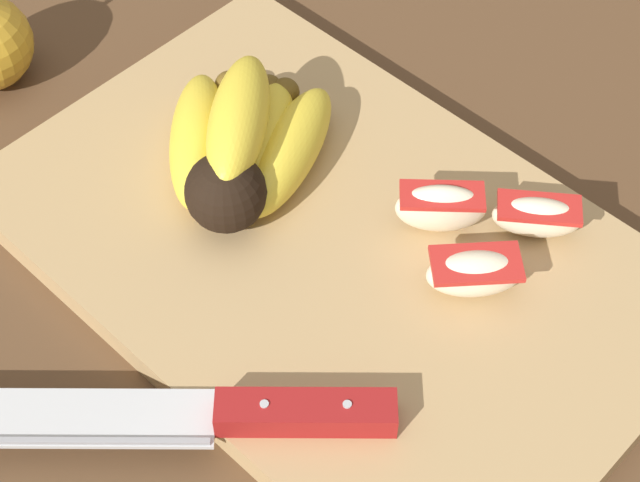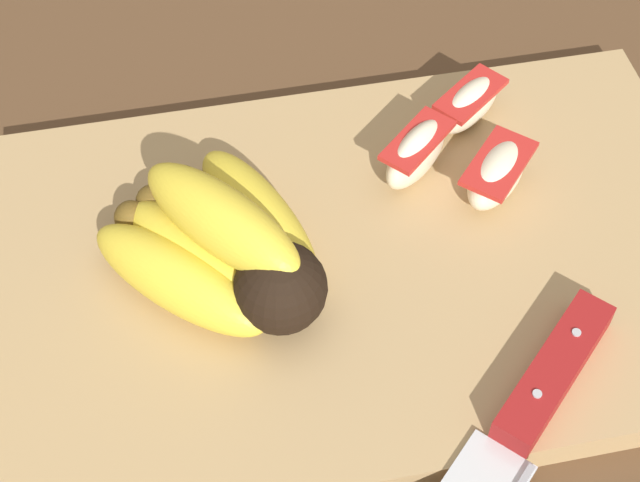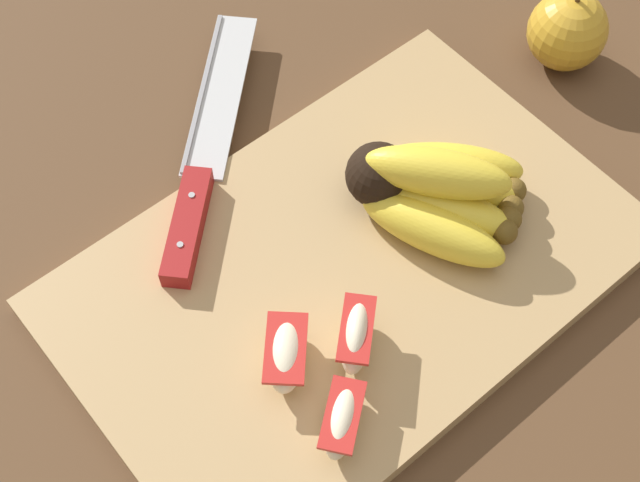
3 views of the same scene
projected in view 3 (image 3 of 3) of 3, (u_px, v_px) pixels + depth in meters
The scene contains 8 objects.
ground_plane at pixel (326, 271), 0.70m from camera, with size 6.00×6.00×0.00m, color brown.
cutting_board at pixel (348, 271), 0.68m from camera, with size 0.43×0.28×0.02m, color tan.
banana_bunch at pixel (434, 190), 0.68m from camera, with size 0.14×0.15×0.07m.
chefs_knife at pixel (199, 177), 0.71m from camera, with size 0.22×0.21×0.02m.
apple_wedge_near at pixel (286, 353), 0.62m from camera, with size 0.06×0.06×0.03m.
apple_wedge_middle at pixel (342, 419), 0.60m from camera, with size 0.06×0.05×0.03m.
apple_wedge_far at pixel (356, 336), 0.62m from camera, with size 0.06×0.05×0.04m.
whole_apple at pixel (567, 31), 0.78m from camera, with size 0.07×0.07×0.08m.
Camera 3 is at (-0.22, -0.26, 0.61)m, focal length 49.95 mm.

